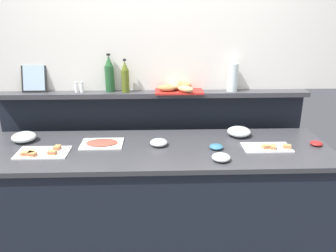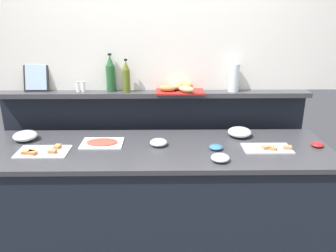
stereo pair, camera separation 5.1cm
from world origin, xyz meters
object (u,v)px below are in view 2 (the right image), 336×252
Objects in this scene: sandwich_platter_front at (269,148)px; cold_cuts_platter at (102,143)px; glass_bowl_extra at (240,132)px; condiment_bowl_cream at (317,145)px; glass_bowl_large at (220,158)px; water_carafe at (234,78)px; sandwich_platter_rear at (42,151)px; wine_bottle_green at (111,74)px; pepper_shaker at (83,87)px; olive_oil_bottle at (126,77)px; glass_bowl_medium at (25,136)px; salt_shaker at (78,87)px; glass_bowl_small at (159,143)px; condiment_bowl_red at (216,147)px; framed_picture at (36,77)px; bread_basket at (180,87)px.

sandwich_platter_front reaches higher than cold_cuts_platter.
glass_bowl_extra is 0.58m from condiment_bowl_cream.
glass_bowl_large is 0.85m from water_carafe.
sandwich_platter_rear is 0.85m from wine_bottle_green.
glass_bowl_large is 1.32m from pepper_shaker.
olive_oil_bottle is at bearing 154.21° from sandwich_platter_front.
glass_bowl_medium is 2.23m from condiment_bowl_cream.
olive_oil_bottle is at bearing -0.90° from salt_shaker.
glass_bowl_large is at bearing -153.20° from sandwich_platter_front.
sandwich_platter_front is 3.83× the size of condiment_bowl_cream.
sandwich_platter_front is 1.63m from sandwich_platter_rear.
cold_cuts_platter is at bearing -7.80° from glass_bowl_medium.
water_carafe is (0.21, 0.72, 0.40)m from glass_bowl_large.
glass_bowl_extra is 0.68× the size of olive_oil_bottle.
glass_bowl_small is 0.67m from glass_bowl_extra.
wine_bottle_green is at bearing 164.63° from glass_bowl_extra.
condiment_bowl_red is at bearing 179.34° from sandwich_platter_front.
glass_bowl_large is 0.51m from glass_bowl_extra.
olive_oil_bottle is at bearing -1.01° from pepper_shaker.
salt_shaker is at bearing 180.00° from pepper_shaker.
salt_shaker is at bearing 121.55° from cold_cuts_platter.
water_carafe reaches higher than glass_bowl_large.
pepper_shaker is at bearing 165.16° from condiment_bowl_cream.
salt_shaker is (-1.32, 0.26, 0.32)m from glass_bowl_extra.
water_carafe is at bearing 10.93° from glass_bowl_medium.
water_carafe reaches higher than salt_shaker.
salt_shaker is at bearing 41.77° from glass_bowl_medium.
glass_bowl_small is 0.56× the size of water_carafe.
glass_bowl_large is at bearing -106.16° from water_carafe.
glass_bowl_extra is at bearing 11.49° from sandwich_platter_rear.
salt_shaker is (-0.41, 0.01, -0.08)m from olive_oil_bottle.
olive_oil_bottle reaches higher than glass_bowl_large.
cold_cuts_platter is 1.33× the size of water_carafe.
condiment_bowl_cream is at bearing -17.70° from wine_bottle_green.
pepper_shaker reaches higher than glass_bowl_medium.
sandwich_platter_rear is 3.65× the size of condiment_bowl_red.
olive_oil_bottle is at bearing 121.62° from glass_bowl_small.
pepper_shaker is at bearing -173.86° from wine_bottle_green.
glass_bowl_large reaches higher than sandwich_platter_rear.
glass_bowl_small is 1.50× the size of pepper_shaker.
glass_bowl_medium is 0.53m from framed_picture.
salt_shaker is at bearing -174.84° from wine_bottle_green.
framed_picture is (-0.76, 0.04, -0.01)m from olive_oil_bottle.
wine_bottle_green reaches higher than sandwich_platter_rear.
glass_bowl_extra is at bearing -11.64° from pepper_shaker.
pepper_shaker is at bearing 38.52° from glass_bowl_medium.
pepper_shaker is at bearing 144.97° from glass_bowl_small.
framed_picture is (-0.60, 0.44, 0.42)m from cold_cuts_platter.
sandwich_platter_rear is 1.20m from bread_basket.
cold_cuts_platter is 0.99× the size of wine_bottle_green.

